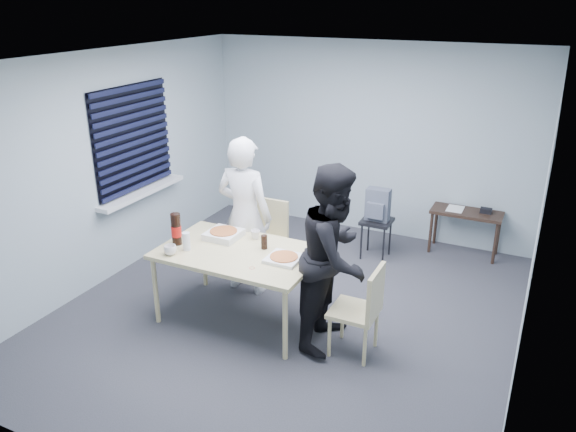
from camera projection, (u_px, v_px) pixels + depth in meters
The scene contains 19 objects.
room at pixel (136, 148), 6.64m from camera, with size 5.00×5.00×5.00m.
dining_table at pixel (239, 256), 5.58m from camera, with size 1.57×0.99×0.76m.
chair_far at pixel (268, 232), 6.64m from camera, with size 0.42×0.42×0.89m.
chair_right at pixel (364, 306), 5.07m from camera, with size 0.42×0.42×0.89m.
person_white at pixel (245, 216), 6.11m from camera, with size 0.65×0.42×1.77m, color silver.
person_black at pixel (335, 257), 5.16m from camera, with size 0.86×0.47×1.77m, color black.
side_table at pixel (466, 217), 7.11m from camera, with size 0.87×0.39×0.58m.
stool at pixel (376, 228), 7.04m from camera, with size 0.37×0.37×0.51m.
backpack at pixel (378, 205), 6.92m from camera, with size 0.29×0.21×0.41m.
pizza_box_a at pixel (224, 234), 5.84m from camera, with size 0.34×0.34×0.08m.
pizza_box_b at pixel (284, 258), 5.36m from camera, with size 0.32×0.32×0.05m.
mug_a at pixel (170, 250), 5.46m from camera, with size 0.12×0.12×0.10m, color silver.
mug_b at pixel (255, 235), 5.82m from camera, with size 0.10×0.10×0.09m, color silver.
cola_glass at pixel (264, 242), 5.58m from camera, with size 0.07×0.07×0.14m, color black.
soda_bottle at pixel (176, 230), 5.65m from camera, with size 0.10×0.10×0.33m.
plastic_cups at pixel (186, 241), 5.55m from camera, with size 0.08×0.08×0.18m, color silver.
rubber_band at pixel (252, 268), 5.21m from camera, with size 0.05×0.05×0.00m, color red.
papers at pixel (455, 209), 7.15m from camera, with size 0.20×0.27×0.00m, color white.
black_box at pixel (486, 211), 7.02m from camera, with size 0.14×0.10×0.06m, color black.
Camera 1 is at (2.24, -4.65, 3.14)m, focal length 35.00 mm.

